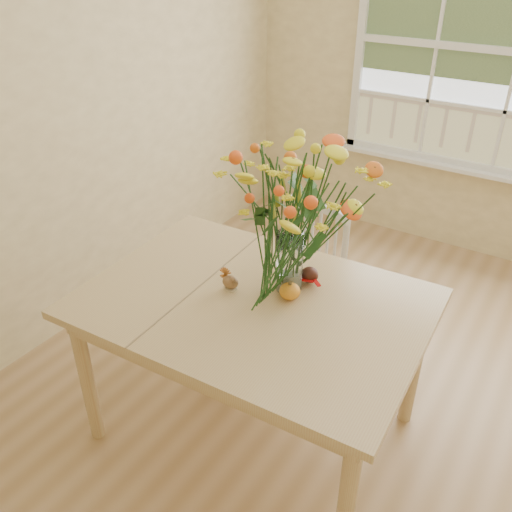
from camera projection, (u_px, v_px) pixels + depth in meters
The scene contains 8 objects.
floor at pixel (363, 436), 2.81m from camera, with size 4.00×4.50×0.01m, color #A88051.
wall_left at pixel (56, 116), 3.04m from camera, with size 0.02×4.50×2.70m, color #CCB782.
dining_table at pixel (254, 316), 2.49m from camera, with size 1.57×1.16×0.81m.
windsor_chair at pixel (308, 273), 3.20m from camera, with size 0.50×0.48×0.90m.
flower_vase at pixel (291, 205), 2.31m from camera, with size 0.59×0.59×0.70m.
pumpkin at pixel (290, 292), 2.43m from camera, with size 0.10×0.10×0.07m, color orange.
turkey_figurine at pixel (230, 282), 2.49m from camera, with size 0.08×0.07×0.10m.
dark_gourd at pixel (309, 275), 2.54m from camera, with size 0.13×0.10×0.08m.
Camera 1 is at (0.58, -1.92, 2.24)m, focal length 38.00 mm.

